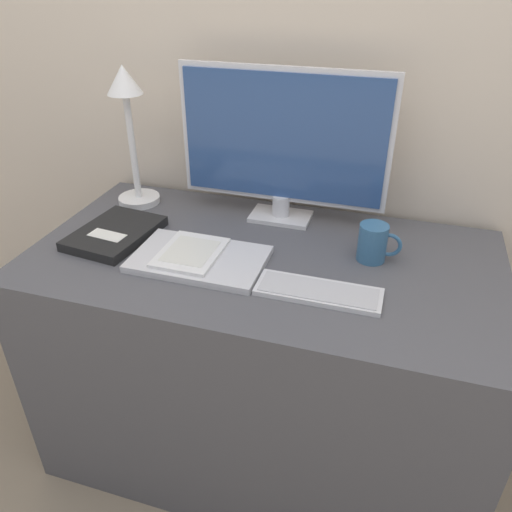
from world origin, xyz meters
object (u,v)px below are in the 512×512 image
(ereader, at_px, (190,252))
(keyboard, at_px, (318,292))
(monitor, at_px, (283,143))
(coffee_mug, at_px, (374,243))
(desk_lamp, at_px, (129,120))
(notebook, at_px, (115,233))
(laptop, at_px, (199,259))

(ereader, bearing_deg, keyboard, -8.67)
(monitor, relative_size, ereader, 3.15)
(coffee_mug, bearing_deg, ereader, -162.47)
(desk_lamp, height_order, notebook, desk_lamp)
(ereader, bearing_deg, monitor, 62.05)
(laptop, relative_size, desk_lamp, 0.81)
(laptop, height_order, desk_lamp, desk_lamp)
(laptop, xyz_separation_m, notebook, (-0.27, 0.05, 0.00))
(monitor, bearing_deg, notebook, -148.32)
(laptop, height_order, coffee_mug, coffee_mug)
(monitor, height_order, notebook, monitor)
(coffee_mug, bearing_deg, notebook, -172.54)
(desk_lamp, xyz_separation_m, coffee_mug, (0.73, -0.14, -0.21))
(keyboard, relative_size, ereader, 1.55)
(monitor, xyz_separation_m, desk_lamp, (-0.45, -0.02, 0.03))
(monitor, height_order, keyboard, monitor)
(monitor, distance_m, laptop, 0.40)
(coffee_mug, bearing_deg, laptop, -161.19)
(monitor, xyz_separation_m, coffee_mug, (0.28, -0.16, -0.18))
(keyboard, bearing_deg, coffee_mug, 62.16)
(monitor, bearing_deg, keyboard, -62.78)
(monitor, height_order, coffee_mug, monitor)
(notebook, relative_size, coffee_mug, 2.47)
(monitor, xyz_separation_m, keyboard, (0.18, -0.35, -0.22))
(ereader, bearing_deg, desk_lamp, 137.00)
(monitor, relative_size, coffee_mug, 5.38)
(notebook, bearing_deg, desk_lamp, 102.08)
(keyboard, bearing_deg, notebook, 170.23)
(keyboard, xyz_separation_m, desk_lamp, (-0.63, 0.33, 0.25))
(monitor, relative_size, notebook, 2.18)
(laptop, relative_size, notebook, 1.24)
(monitor, relative_size, laptop, 1.76)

